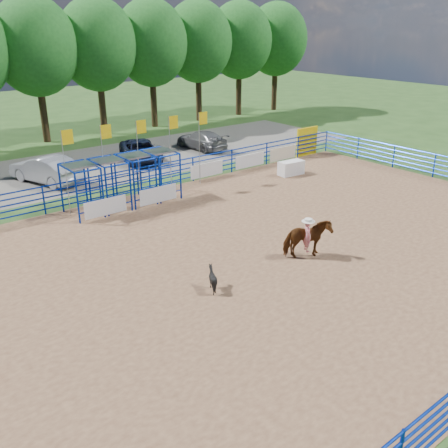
{
  "coord_description": "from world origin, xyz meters",
  "views": [
    {
      "loc": [
        -13.48,
        -13.71,
        8.97
      ],
      "look_at": [
        -1.79,
        1.0,
        1.3
      ],
      "focal_mm": 40.0,
      "sensor_mm": 36.0,
      "label": 1
    }
  ],
  "objects_px": {
    "announcer_table": "(291,168)",
    "horse_and_rider": "(307,237)",
    "calf": "(212,279)",
    "car_d": "(201,140)",
    "car_b": "(46,169)",
    "car_c": "(141,151)"
  },
  "relations": [
    {
      "from": "car_c",
      "to": "car_b",
      "type": "bearing_deg",
      "value": -155.05
    },
    {
      "from": "car_b",
      "to": "car_c",
      "type": "xyz_separation_m",
      "value": [
        6.92,
        0.93,
        -0.13
      ]
    },
    {
      "from": "calf",
      "to": "car_d",
      "type": "relative_size",
      "value": 0.18
    },
    {
      "from": "car_c",
      "to": "calf",
      "type": "bearing_deg",
      "value": -94.66
    },
    {
      "from": "calf",
      "to": "car_d",
      "type": "distance_m",
      "value": 21.37
    },
    {
      "from": "announcer_table",
      "to": "horse_and_rider",
      "type": "distance_m",
      "value": 11.82
    },
    {
      "from": "car_c",
      "to": "car_d",
      "type": "height_order",
      "value": "car_c"
    },
    {
      "from": "calf",
      "to": "car_c",
      "type": "distance_m",
      "value": 18.67
    },
    {
      "from": "horse_and_rider",
      "to": "car_d",
      "type": "bearing_deg",
      "value": 66.64
    },
    {
      "from": "horse_and_rider",
      "to": "car_c",
      "type": "relative_size",
      "value": 0.47
    },
    {
      "from": "horse_and_rider",
      "to": "car_d",
      "type": "xyz_separation_m",
      "value": [
        7.67,
        17.76,
        -0.21
      ]
    },
    {
      "from": "calf",
      "to": "car_b",
      "type": "height_order",
      "value": "car_b"
    },
    {
      "from": "announcer_table",
      "to": "car_b",
      "type": "distance_m",
      "value": 14.86
    },
    {
      "from": "car_b",
      "to": "car_d",
      "type": "distance_m",
      "value": 12.27
    },
    {
      "from": "calf",
      "to": "car_b",
      "type": "distance_m",
      "value": 16.39
    },
    {
      "from": "announcer_table",
      "to": "car_c",
      "type": "relative_size",
      "value": 0.33
    },
    {
      "from": "car_d",
      "to": "horse_and_rider",
      "type": "bearing_deg",
      "value": 64.45
    },
    {
      "from": "announcer_table",
      "to": "car_b",
      "type": "bearing_deg",
      "value": 147.63
    },
    {
      "from": "horse_and_rider",
      "to": "calf",
      "type": "distance_m",
      "value": 4.63
    },
    {
      "from": "horse_and_rider",
      "to": "calf",
      "type": "height_order",
      "value": "horse_and_rider"
    },
    {
      "from": "car_b",
      "to": "car_c",
      "type": "distance_m",
      "value": 6.99
    },
    {
      "from": "car_b",
      "to": "car_c",
      "type": "bearing_deg",
      "value": 168.63
    }
  ]
}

